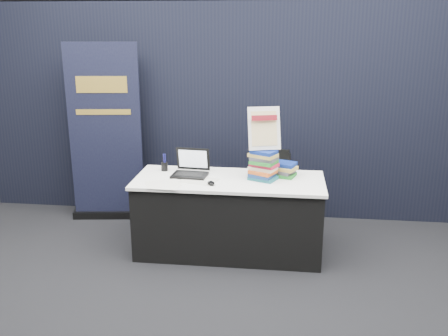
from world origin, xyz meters
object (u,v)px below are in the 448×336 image
(book_stack_short, at_px, (282,169))
(book_stack_tall, at_px, (263,165))
(laptop, at_px, (190,169))
(stacking_chair, at_px, (269,191))
(info_sign, at_px, (264,129))
(pullup_banner, at_px, (106,144))
(display_table, at_px, (229,215))

(book_stack_short, bearing_deg, book_stack_tall, -141.96)
(laptop, relative_size, stacking_chair, 0.38)
(info_sign, height_order, stacking_chair, info_sign)
(book_stack_tall, distance_m, stacking_chair, 0.52)
(book_stack_tall, bearing_deg, pullup_banner, 158.74)
(laptop, xyz_separation_m, stacking_chair, (0.76, 0.29, -0.30))
(book_stack_tall, bearing_deg, display_table, -177.50)
(laptop, bearing_deg, book_stack_short, 8.91)
(stacking_chair, bearing_deg, laptop, -151.21)
(pullup_banner, bearing_deg, book_stack_tall, -29.07)
(display_table, height_order, book_stack_tall, book_stack_tall)
(display_table, bearing_deg, book_stack_tall, 2.50)
(pullup_banner, bearing_deg, info_sign, -28.21)
(info_sign, xyz_separation_m, stacking_chair, (0.05, 0.32, -0.72))
(laptop, relative_size, pullup_banner, 0.18)
(info_sign, bearing_deg, display_table, 172.12)
(book_stack_short, bearing_deg, stacking_chair, 120.91)
(book_stack_short, height_order, stacking_chair, stacking_chair)
(pullup_banner, bearing_deg, display_table, -33.65)
(book_stack_short, distance_m, stacking_chair, 0.39)
(pullup_banner, xyz_separation_m, stacking_chair, (1.83, -0.34, -0.37))
(display_table, bearing_deg, pullup_banner, 154.16)
(book_stack_short, relative_size, stacking_chair, 0.31)
(book_stack_short, bearing_deg, laptop, -175.27)
(book_stack_tall, relative_size, stacking_chair, 0.31)
(display_table, distance_m, book_stack_tall, 0.61)
(book_stack_tall, height_order, stacking_chair, book_stack_tall)
(info_sign, relative_size, stacking_chair, 0.44)
(laptop, bearing_deg, stacking_chair, 24.80)
(book_stack_tall, height_order, book_stack_short, book_stack_tall)
(pullup_banner, relative_size, stacking_chair, 2.15)
(book_stack_tall, height_order, pullup_banner, pullup_banner)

